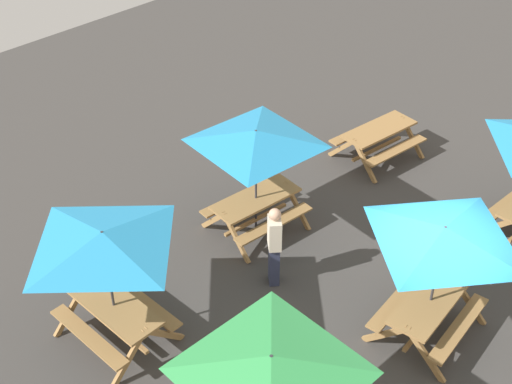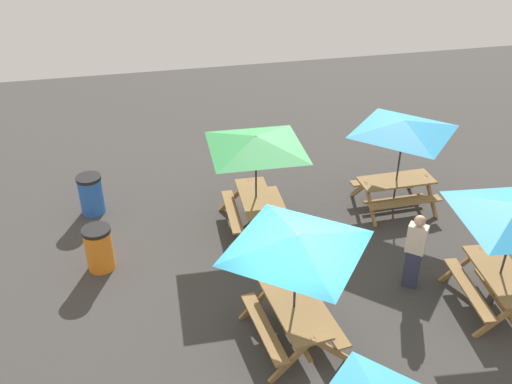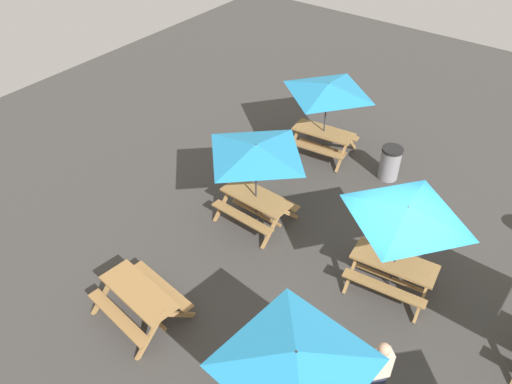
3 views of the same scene
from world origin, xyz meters
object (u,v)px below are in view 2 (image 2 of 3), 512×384
Objects in this scene: picnic_table_3 at (297,250)px; picnic_table_5 at (403,133)px; trash_bin_blue at (91,194)px; trash_bin_orange at (99,248)px; picnic_table_1 at (256,149)px; person_standing at (415,250)px.

picnic_table_5 is (-3.72, 3.61, 0.00)m from picnic_table_3.
trash_bin_blue is (-5.08, -3.56, -1.49)m from picnic_table_3.
trash_bin_blue is at bearing 168.31° from picnic_table_5.
trash_bin_orange is at bearing 5.32° from trash_bin_blue.
picnic_table_1 and picnic_table_3 have the same top height.
picnic_table_3 and picnic_table_5 have the same top height.
picnic_table_3 is 2.38× the size of trash_bin_orange.
picnic_table_5 is 2.38× the size of trash_bin_blue.
picnic_table_1 is 2.88× the size of trash_bin_orange.
trash_bin_orange is (-2.84, -3.35, -1.49)m from picnic_table_3.
picnic_table_5 is at bearing 79.30° from trash_bin_blue.
picnic_table_3 reaches higher than trash_bin_blue.
picnic_table_1 is 3.46m from picnic_table_5.
picnic_table_3 is 3.04m from person_standing.
person_standing is (1.94, 6.04, 0.39)m from trash_bin_orange.
person_standing is at bearing 72.18° from trash_bin_orange.
picnic_table_1 is 1.21× the size of picnic_table_3.
picnic_table_1 is at bearing 179.88° from picnic_table_5.
trash_bin_orange is (0.88, -6.97, -1.49)m from picnic_table_5.
person_standing is (4.18, 6.25, 0.39)m from trash_bin_blue.
picnic_table_5 is 3.17m from person_standing.
picnic_table_5 reaches higher than trash_bin_orange.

